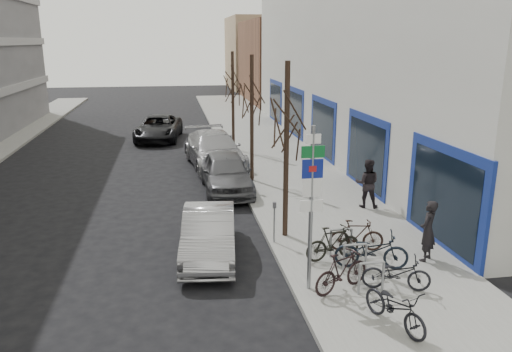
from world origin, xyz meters
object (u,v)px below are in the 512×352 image
object	(u,v)px
tree_far	(233,78)
meter_front	(274,218)
bike_rack	(355,255)
bike_far_inner	(356,235)
bike_far_curb	(397,271)
parked_car_mid	(226,173)
bike_mid_curb	(372,247)
bike_mid_inner	(333,243)
tree_mid	(252,89)
pedestrian_near	(428,231)
highway_sign_pole	(311,199)
meter_mid	(247,172)
parked_car_front	(209,234)
bike_near_right	(342,271)
meter_back	(231,145)
lane_car	(159,128)
tree_near	(287,109)
bike_near_left	(395,303)
parked_car_back	(214,150)
pedestrian_far	(367,183)

from	to	relation	value
tree_far	meter_front	distance (m)	13.88
bike_rack	bike_far_inner	bearing A→B (deg)	67.82
bike_far_curb	parked_car_mid	bearing A→B (deg)	36.49
meter_front	bike_mid_curb	bearing A→B (deg)	-45.03
tree_far	bike_mid_inner	distance (m)	15.41
bike_rack	tree_mid	size ratio (longest dim) A/B	0.41
meter_front	bike_mid_curb	size ratio (longest dim) A/B	0.65
bike_far_curb	pedestrian_near	bearing A→B (deg)	-28.74
highway_sign_pole	bike_far_curb	distance (m)	2.78
meter_mid	parked_car_front	xyz separation A→B (m)	(-2.00, -5.85, -0.22)
highway_sign_pole	meter_mid	bearing A→B (deg)	91.68
tree_far	bike_near_right	distance (m)	17.11
meter_back	bike_far_curb	world-z (taller)	meter_back
highway_sign_pole	bike_far_curb	bearing A→B (deg)	-11.11
lane_car	parked_car_mid	bearing A→B (deg)	-68.58
tree_far	lane_car	xyz separation A→B (m)	(-4.19, 4.30, -3.34)
tree_near	bike_mid_inner	xyz separation A→B (m)	(0.90, -1.99, -3.45)
meter_back	bike_near_left	world-z (taller)	meter_back
meter_front	bike_far_inner	xyz separation A→B (m)	(2.21, -1.03, -0.28)
tree_far	bike_near_left	size ratio (longest dim) A/B	3.09
meter_front	meter_back	distance (m)	11.00
bike_far_curb	tree_mid	bearing A→B (deg)	28.33
tree_near	bike_far_inner	world-z (taller)	tree_near
parked_car_front	meter_back	bearing A→B (deg)	86.15
bike_mid_inner	parked_car_front	bearing A→B (deg)	61.23
bike_mid_curb	pedestrian_near	xyz separation A→B (m)	(1.71, 0.24, 0.27)
bike_near_left	parked_car_back	world-z (taller)	parked_car_back
bike_near_right	parked_car_front	xyz separation A→B (m)	(-2.99, 2.90, 0.03)
bike_mid_curb	bike_far_curb	xyz separation A→B (m)	(0.14, -1.23, -0.09)
bike_far_inner	parked_car_front	xyz separation A→B (m)	(-4.21, 0.68, 0.06)
meter_front	bike_mid_inner	size ratio (longest dim) A/B	0.76
bike_mid_curb	pedestrian_near	world-z (taller)	pedestrian_near
tree_near	pedestrian_far	bearing A→B (deg)	31.73
bike_mid_inner	pedestrian_near	xyz separation A→B (m)	(2.54, -0.46, 0.36)
meter_front	meter_mid	distance (m)	5.50
bike_rack	bike_mid_curb	distance (m)	0.58
lane_car	parked_car_back	bearing A→B (deg)	-62.06
bike_rack	meter_back	xyz separation A→B (m)	(-1.65, 13.40, 0.26)
bike_far_inner	meter_mid	bearing A→B (deg)	29.37
tree_mid	bike_near_left	bearing A→B (deg)	-84.56
parked_car_front	lane_car	distance (m)	18.23
parked_car_front	parked_car_mid	xyz separation A→B (m)	(1.20, 6.32, 0.11)
bike_near_right	tree_far	bearing A→B (deg)	-23.30
highway_sign_pole	pedestrian_far	distance (m)	6.96
bike_mid_curb	tree_mid	bearing A→B (deg)	26.11
bike_mid_curb	bike_far_inner	world-z (taller)	bike_mid_curb
bike_mid_inner	bike_far_inner	xyz separation A→B (m)	(0.86, 0.46, -0.02)
tree_near	parked_car_mid	xyz separation A→B (m)	(-1.24, 5.47, -3.30)
lane_car	bike_mid_inner	bearing A→B (deg)	-67.79
tree_near	bike_far_curb	xyz separation A→B (m)	(1.88, -3.92, -3.45)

